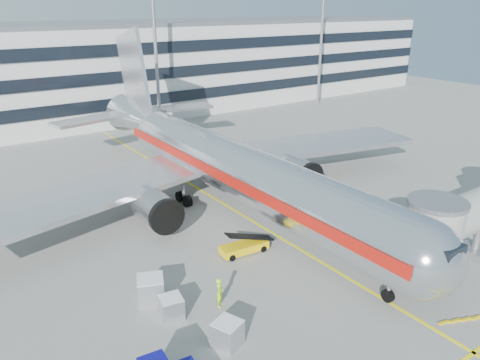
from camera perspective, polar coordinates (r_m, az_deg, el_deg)
ground at (r=37.94m, az=7.92°, el=-8.73°), size 180.00×180.00×0.00m
lead_in_line at (r=44.87m, az=-0.77°, el=-3.66°), size 0.25×70.00×0.01m
stop_bar at (r=31.15m, az=26.60°, el=-18.33°), size 6.00×0.25×0.01m
main_jet at (r=44.65m, az=-2.04°, el=2.04°), size 50.95×48.70×16.06m
terminal at (r=85.55m, az=-19.76°, el=12.34°), size 150.00×24.25×15.60m
light_mast_centre at (r=72.80m, az=-10.39°, el=17.53°), size 2.40×1.20×25.45m
light_mast_east at (r=92.57m, az=9.99°, el=18.17°), size 2.40×1.20×25.45m
belt_loader at (r=37.27m, az=0.47°, el=-8.10°), size 4.16×1.80×1.96m
cargo_container_left at (r=32.06m, az=-10.82°, el=-13.03°), size 2.23×2.23×1.80m
cargo_container_right at (r=30.56m, az=-8.38°, el=-15.12°), size 1.60×1.60×1.46m
cargo_container_front at (r=28.23m, az=-1.55°, el=-18.22°), size 1.90×1.90×1.56m
ramp_worker at (r=31.13m, az=-2.50°, el=-13.54°), size 0.84×0.88×2.02m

